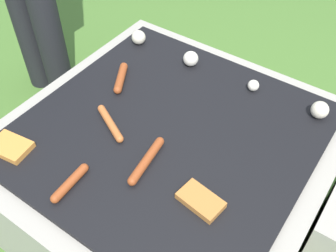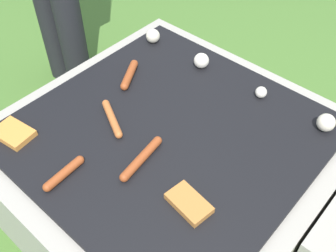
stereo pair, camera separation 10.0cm
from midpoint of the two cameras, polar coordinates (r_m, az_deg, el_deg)
ground_plane at (r=1.62m, az=-1.81°, el=-11.90°), size 14.00×14.00×0.00m
grill at (r=1.43m, az=-2.01°, el=-7.07°), size 1.00×1.00×0.46m
sausage_front_center at (r=1.15m, az=-16.48°, el=-8.02°), size 0.03×0.15×0.03m
sausage_front_left at (r=1.16m, az=-5.61°, el=-5.10°), size 0.05×0.19×0.03m
sausage_front_right at (r=1.44m, az=-8.86°, el=6.86°), size 0.10×0.14×0.03m
sausage_mid_right at (r=1.28m, az=-10.61°, el=0.32°), size 0.16×0.09×0.02m
bread_slice_left at (r=1.30m, az=-23.97°, el=-2.85°), size 0.13×0.10×0.02m
bread_slice_right at (r=1.08m, az=2.07°, el=-10.87°), size 0.13×0.09×0.02m
mushroom_row at (r=1.45m, az=5.09°, el=8.19°), size 0.80×0.06×0.06m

